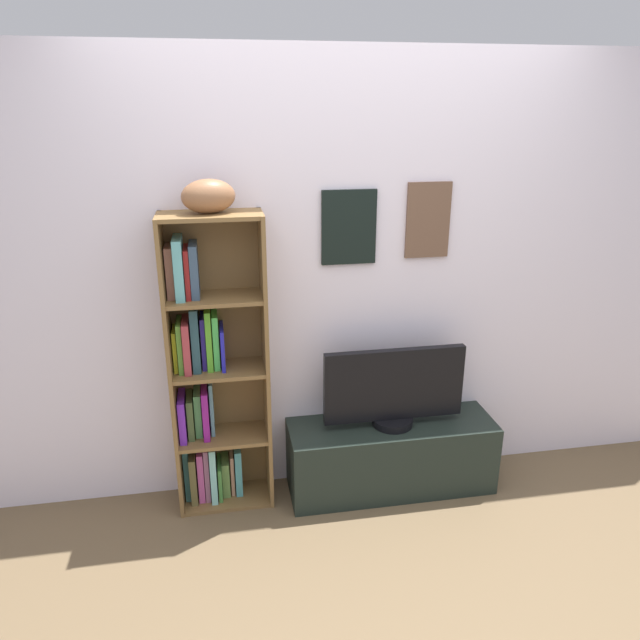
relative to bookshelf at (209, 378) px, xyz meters
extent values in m
cube|color=brown|center=(0.69, -1.00, -0.74)|extent=(5.20, 5.20, 0.04)
cube|color=silver|center=(0.69, 0.13, 0.43)|extent=(4.80, 0.06, 2.31)
cube|color=black|center=(0.74, 0.09, 0.73)|extent=(0.28, 0.02, 0.38)
cube|color=#939EB6|center=(0.74, 0.08, 0.73)|extent=(0.23, 0.01, 0.33)
cube|color=brown|center=(1.16, 0.09, 0.76)|extent=(0.23, 0.02, 0.39)
cube|color=gray|center=(1.16, 0.08, 0.76)|extent=(0.18, 0.01, 0.34)
cube|color=brown|center=(-0.18, -0.03, 0.06)|extent=(0.02, 0.26, 1.57)
cube|color=brown|center=(0.29, -0.03, 0.06)|extent=(0.02, 0.26, 1.57)
cube|color=brown|center=(0.05, 0.09, 0.06)|extent=(0.49, 0.01, 1.57)
cube|color=brown|center=(0.05, -0.03, -0.71)|extent=(0.45, 0.25, 0.02)
cube|color=brown|center=(0.05, -0.03, -0.33)|extent=(0.45, 0.25, 0.02)
cube|color=brown|center=(0.05, -0.03, 0.05)|extent=(0.45, 0.25, 0.02)
cube|color=brown|center=(0.05, -0.03, 0.43)|extent=(0.45, 0.25, 0.02)
cube|color=brown|center=(0.05, -0.03, 0.83)|extent=(0.45, 0.25, 0.02)
cube|color=#32696A|center=(-0.15, 0.02, -0.54)|extent=(0.03, 0.15, 0.32)
cube|color=brown|center=(-0.12, -0.01, -0.56)|extent=(0.03, 0.19, 0.27)
cube|color=#B3498D|center=(-0.08, 0.00, -0.56)|extent=(0.03, 0.17, 0.29)
cube|color=#955C7B|center=(-0.05, 0.00, -0.54)|extent=(0.02, 0.17, 0.31)
cube|color=#80C5C1|center=(-0.01, -0.01, -0.54)|extent=(0.03, 0.20, 0.33)
cube|color=#407E37|center=(0.02, 0.00, -0.60)|extent=(0.02, 0.18, 0.20)
cube|color=#5D8341|center=(0.05, 0.02, -0.60)|extent=(0.04, 0.15, 0.20)
cube|color=#A5795E|center=(0.09, 0.02, -0.58)|extent=(0.02, 0.13, 0.24)
cube|color=teal|center=(0.12, 0.01, -0.56)|extent=(0.04, 0.15, 0.27)
cube|color=purple|center=(-0.15, -0.01, -0.20)|extent=(0.03, 0.20, 0.23)
cube|color=#3F542B|center=(-0.11, 0.00, -0.21)|extent=(0.03, 0.17, 0.22)
cube|color=#539A58|center=(-0.07, 0.02, -0.20)|extent=(0.04, 0.14, 0.24)
cube|color=#811A7E|center=(-0.03, 0.00, -0.18)|extent=(0.03, 0.19, 0.27)
cube|color=#5B929D|center=(0.00, 0.02, -0.17)|extent=(0.02, 0.14, 0.29)
cube|color=gold|center=(-0.16, 0.01, 0.17)|extent=(0.02, 0.15, 0.21)
cube|color=#568F31|center=(-0.13, 0.00, 0.19)|extent=(0.02, 0.18, 0.26)
cube|color=#A63840|center=(-0.10, -0.01, 0.19)|extent=(0.03, 0.19, 0.26)
cube|color=#24454E|center=(-0.05, 0.00, 0.23)|extent=(0.04, 0.18, 0.33)
cube|color=#31228C|center=(-0.02, 0.02, 0.20)|extent=(0.02, 0.14, 0.27)
cube|color=#4F9F27|center=(0.01, 0.01, 0.22)|extent=(0.03, 0.17, 0.31)
cube|color=#4CC955|center=(0.04, 0.01, 0.20)|extent=(0.03, 0.15, 0.28)
cube|color=#2120AC|center=(0.08, 0.00, 0.17)|extent=(0.02, 0.18, 0.21)
cube|color=#9D6351|center=(-0.15, 0.01, 0.57)|extent=(0.04, 0.15, 0.25)
cube|color=#61AEB4|center=(-0.11, -0.01, 0.59)|extent=(0.04, 0.20, 0.29)
cube|color=maroon|center=(-0.07, 0.00, 0.56)|extent=(0.02, 0.18, 0.24)
cube|color=#364B62|center=(-0.04, 0.00, 0.57)|extent=(0.04, 0.18, 0.26)
ellipsoid|color=brown|center=(0.05, -0.03, 0.92)|extent=(0.28, 0.20, 0.16)
cube|color=black|center=(0.96, -0.08, -0.52)|extent=(1.13, 0.36, 0.40)
cube|color=black|center=(0.96, -0.25, -0.52)|extent=(1.02, 0.01, 0.25)
cylinder|color=black|center=(0.96, -0.08, -0.30)|extent=(0.22, 0.22, 0.04)
cube|color=black|center=(0.96, -0.08, -0.08)|extent=(0.76, 0.04, 0.40)
cube|color=#313449|center=(0.96, -0.09, -0.08)|extent=(0.72, 0.01, 0.36)
camera|label=1|loc=(0.07, -2.83, 1.33)|focal=33.62mm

